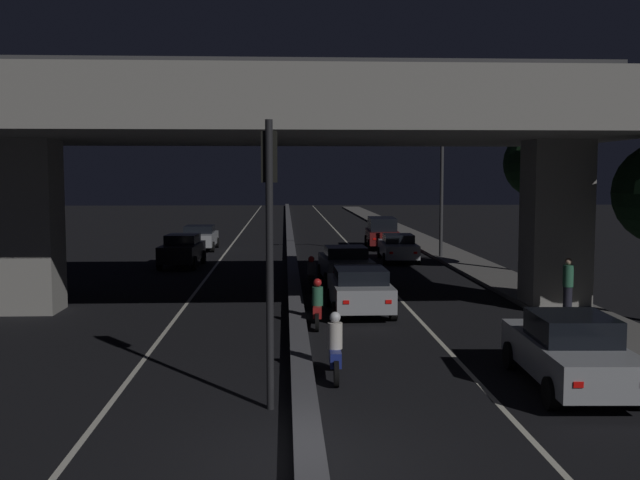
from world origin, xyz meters
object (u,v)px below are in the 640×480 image
at_px(car_silver_second, 360,290).
at_px(car_silver_fourth, 398,247).
at_px(car_silver_lead, 570,351).
at_px(car_grey_third, 345,265).
at_px(car_silver_second_oncoming, 199,237).
at_px(traffic_light_left_of_median, 269,214).
at_px(motorcycle_red_filtering_mid, 317,307).
at_px(motorcycle_black_filtering_far, 311,276).
at_px(pedestrian_on_sidewalk, 568,285).
at_px(motorcycle_blue_filtering_near, 335,350).
at_px(street_lamp, 434,174).
at_px(car_black_lead_oncoming, 182,250).
at_px(car_dark_red_fifth, 382,232).

xyz_separation_m(car_silver_second, car_silver_fourth, (3.43, 14.45, -0.05)).
distance_m(car_silver_lead, car_grey_third, 15.34).
bearing_deg(car_silver_second_oncoming, car_silver_fourth, 59.91).
distance_m(traffic_light_left_of_median, motorcycle_red_filtering_mid, 8.14).
height_order(traffic_light_left_of_median, motorcycle_black_filtering_far, traffic_light_left_of_median).
bearing_deg(traffic_light_left_of_median, car_grey_third, 80.32).
xyz_separation_m(car_silver_second, pedestrian_on_sidewalk, (6.37, -0.98, 0.25)).
bearing_deg(motorcycle_black_filtering_far, motorcycle_blue_filtering_near, -178.15).
xyz_separation_m(traffic_light_left_of_median, motorcycle_black_filtering_far, (1.29, 14.21, -3.09)).
height_order(motorcycle_red_filtering_mid, motorcycle_black_filtering_far, motorcycle_red_filtering_mid).
height_order(street_lamp, car_black_lead_oncoming, street_lamp).
distance_m(car_silver_second_oncoming, pedestrian_on_sidewalk, 25.83).
bearing_deg(car_black_lead_oncoming, car_dark_red_fifth, 131.67).
xyz_separation_m(car_grey_third, car_silver_fourth, (3.37, 8.09, -0.09)).
bearing_deg(car_silver_second, car_silver_fourth, -14.05).
distance_m(car_silver_lead, pedestrian_on_sidewalk, 8.13).
distance_m(car_silver_second, car_black_lead_oncoming, 14.63).
relative_size(motorcycle_black_filtering_far, pedestrian_on_sidewalk, 1.03).
relative_size(car_dark_red_fifth, car_silver_second_oncoming, 1.13).
bearing_deg(car_dark_red_fifth, street_lamp, -160.11).
xyz_separation_m(car_silver_lead, motorcycle_black_filtering_far, (-4.88, 13.19, -0.19)).
xyz_separation_m(car_silver_fourth, pedestrian_on_sidewalk, (2.94, -15.43, 0.30)).
height_order(motorcycle_blue_filtering_near, pedestrian_on_sidewalk, pedestrian_on_sidewalk).
bearing_deg(car_silver_second, pedestrian_on_sidewalk, -99.45).
distance_m(motorcycle_black_filtering_far, pedestrian_on_sidewalk, 9.57).
height_order(street_lamp, car_silver_second_oncoming, street_lamp).
bearing_deg(pedestrian_on_sidewalk, street_lamp, 93.45).
bearing_deg(traffic_light_left_of_median, car_silver_second_oncoming, 98.90).
relative_size(car_silver_lead, car_silver_second_oncoming, 1.10).
distance_m(traffic_light_left_of_median, motorcycle_black_filtering_far, 14.60).
relative_size(street_lamp, pedestrian_on_sidewalk, 4.36).
height_order(street_lamp, motorcycle_blue_filtering_near, street_lamp).
height_order(car_silver_second, car_silver_second_oncoming, car_silver_second).
bearing_deg(car_silver_fourth, car_dark_red_fifth, 1.50).
distance_m(car_black_lead_oncoming, motorcycle_red_filtering_mid, 15.94).
xyz_separation_m(car_silver_second_oncoming, motorcycle_black_filtering_far, (6.06, -16.24, -0.17)).
xyz_separation_m(car_silver_second_oncoming, pedestrian_on_sidewalk, (13.81, -21.83, 0.26)).
relative_size(car_silver_lead, car_silver_fourth, 0.99).
height_order(car_silver_fourth, motorcycle_black_filtering_far, car_silver_fourth).
bearing_deg(street_lamp, car_silver_lead, -94.54).
distance_m(motorcycle_blue_filtering_near, pedestrian_on_sidewalk, 10.16).
relative_size(car_silver_lead, pedestrian_on_sidewalk, 2.69).
bearing_deg(car_silver_fourth, car_grey_third, 159.48).
bearing_deg(car_black_lead_oncoming, motorcycle_blue_filtering_near, 19.39).
relative_size(car_black_lead_oncoming, motorcycle_black_filtering_far, 2.37).
height_order(car_silver_lead, car_black_lead_oncoming, car_black_lead_oncoming).
xyz_separation_m(street_lamp, car_grey_third, (-5.33, -8.87, -3.67)).
relative_size(street_lamp, motorcycle_black_filtering_far, 4.25).
bearing_deg(car_grey_third, car_silver_lead, -169.70).
bearing_deg(car_silver_second, motorcycle_red_filtering_mid, 145.41).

